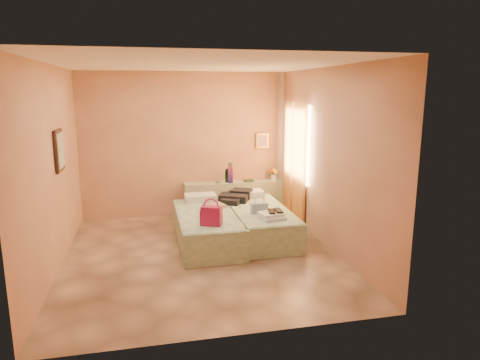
{
  "coord_description": "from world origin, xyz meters",
  "views": [
    {
      "loc": [
        -0.73,
        -6.1,
        2.44
      ],
      "look_at": [
        0.79,
        0.85,
        0.95
      ],
      "focal_mm": 32.0,
      "sensor_mm": 36.0,
      "label": 1
    }
  ],
  "objects_px": {
    "water_bottle": "(227,176)",
    "flower_vase": "(274,173)",
    "blue_handbag": "(259,208)",
    "bed_right": "(259,223)",
    "green_book": "(249,181)",
    "magenta_handbag": "(211,216)",
    "headboard_ledge": "(236,197)",
    "towel_stack": "(272,216)",
    "bed_left": "(207,228)"
  },
  "relations": [
    {
      "from": "magenta_handbag",
      "to": "towel_stack",
      "type": "relative_size",
      "value": 0.87
    },
    {
      "from": "headboard_ledge",
      "to": "green_book",
      "type": "distance_m",
      "value": 0.43
    },
    {
      "from": "bed_left",
      "to": "green_book",
      "type": "bearing_deg",
      "value": 55.17
    },
    {
      "from": "headboard_ledge",
      "to": "magenta_handbag",
      "type": "xyz_separation_m",
      "value": [
        -0.83,
        -2.22,
        0.32
      ]
    },
    {
      "from": "green_book",
      "to": "magenta_handbag",
      "type": "relative_size",
      "value": 0.62
    },
    {
      "from": "bed_left",
      "to": "water_bottle",
      "type": "relative_size",
      "value": 7.69
    },
    {
      "from": "green_book",
      "to": "towel_stack",
      "type": "height_order",
      "value": "green_book"
    },
    {
      "from": "headboard_ledge",
      "to": "bed_right",
      "type": "bearing_deg",
      "value": -86.65
    },
    {
      "from": "bed_right",
      "to": "green_book",
      "type": "bearing_deg",
      "value": 82.94
    },
    {
      "from": "bed_right",
      "to": "water_bottle",
      "type": "relative_size",
      "value": 7.69
    },
    {
      "from": "headboard_ledge",
      "to": "water_bottle",
      "type": "xyz_separation_m",
      "value": [
        -0.18,
        -0.03,
        0.45
      ]
    },
    {
      "from": "magenta_handbag",
      "to": "towel_stack",
      "type": "bearing_deg",
      "value": 29.34
    },
    {
      "from": "bed_right",
      "to": "water_bottle",
      "type": "bearing_deg",
      "value": 100.33
    },
    {
      "from": "blue_handbag",
      "to": "green_book",
      "type": "bearing_deg",
      "value": 78.11
    },
    {
      "from": "flower_vase",
      "to": "blue_handbag",
      "type": "bearing_deg",
      "value": -113.58
    },
    {
      "from": "flower_vase",
      "to": "magenta_handbag",
      "type": "bearing_deg",
      "value": -126.21
    },
    {
      "from": "blue_handbag",
      "to": "headboard_ledge",
      "type": "bearing_deg",
      "value": 86.68
    },
    {
      "from": "flower_vase",
      "to": "towel_stack",
      "type": "xyz_separation_m",
      "value": [
        -0.66,
        -2.13,
        -0.25
      ]
    },
    {
      "from": "green_book",
      "to": "flower_vase",
      "type": "relative_size",
      "value": 0.65
    },
    {
      "from": "flower_vase",
      "to": "bed_right",
      "type": "bearing_deg",
      "value": -115.32
    },
    {
      "from": "bed_right",
      "to": "blue_handbag",
      "type": "xyz_separation_m",
      "value": [
        -0.07,
        -0.29,
        0.34
      ]
    },
    {
      "from": "bed_right",
      "to": "magenta_handbag",
      "type": "distance_m",
      "value": 1.23
    },
    {
      "from": "flower_vase",
      "to": "water_bottle",
      "type": "bearing_deg",
      "value": -178.52
    },
    {
      "from": "bed_right",
      "to": "magenta_handbag",
      "type": "height_order",
      "value": "magenta_handbag"
    },
    {
      "from": "water_bottle",
      "to": "flower_vase",
      "type": "relative_size",
      "value": 0.89
    },
    {
      "from": "bed_right",
      "to": "green_book",
      "type": "distance_m",
      "value": 1.53
    },
    {
      "from": "flower_vase",
      "to": "towel_stack",
      "type": "bearing_deg",
      "value": -107.25
    },
    {
      "from": "headboard_ledge",
      "to": "water_bottle",
      "type": "height_order",
      "value": "water_bottle"
    },
    {
      "from": "bed_left",
      "to": "magenta_handbag",
      "type": "height_order",
      "value": "magenta_handbag"
    },
    {
      "from": "bed_left",
      "to": "towel_stack",
      "type": "xyz_separation_m",
      "value": [
        0.94,
        -0.54,
        0.3
      ]
    },
    {
      "from": "headboard_ledge",
      "to": "magenta_handbag",
      "type": "bearing_deg",
      "value": -110.53
    },
    {
      "from": "green_book",
      "to": "flower_vase",
      "type": "height_order",
      "value": "flower_vase"
    },
    {
      "from": "water_bottle",
      "to": "bed_right",
      "type": "bearing_deg",
      "value": -79.49
    },
    {
      "from": "bed_left",
      "to": "flower_vase",
      "type": "height_order",
      "value": "flower_vase"
    },
    {
      "from": "towel_stack",
      "to": "bed_left",
      "type": "bearing_deg",
      "value": 150.19
    },
    {
      "from": "water_bottle",
      "to": "magenta_handbag",
      "type": "relative_size",
      "value": 0.85
    },
    {
      "from": "water_bottle",
      "to": "flower_vase",
      "type": "height_order",
      "value": "flower_vase"
    },
    {
      "from": "green_book",
      "to": "bed_right",
      "type": "bearing_deg",
      "value": -103.28
    },
    {
      "from": "magenta_handbag",
      "to": "blue_handbag",
      "type": "height_order",
      "value": "magenta_handbag"
    },
    {
      "from": "water_bottle",
      "to": "green_book",
      "type": "height_order",
      "value": "water_bottle"
    },
    {
      "from": "headboard_ledge",
      "to": "towel_stack",
      "type": "relative_size",
      "value": 5.86
    },
    {
      "from": "headboard_ledge",
      "to": "blue_handbag",
      "type": "xyz_separation_m",
      "value": [
        0.02,
        -1.78,
        0.26
      ]
    },
    {
      "from": "magenta_handbag",
      "to": "water_bottle",
      "type": "bearing_deg",
      "value": 97.57
    },
    {
      "from": "magenta_handbag",
      "to": "blue_handbag",
      "type": "xyz_separation_m",
      "value": [
        0.85,
        0.44,
        -0.06
      ]
    },
    {
      "from": "water_bottle",
      "to": "blue_handbag",
      "type": "height_order",
      "value": "water_bottle"
    },
    {
      "from": "green_book",
      "to": "flower_vase",
      "type": "distance_m",
      "value": 0.55
    },
    {
      "from": "green_book",
      "to": "magenta_handbag",
      "type": "xyz_separation_m",
      "value": [
        -1.09,
        -2.19,
        -0.02
      ]
    },
    {
      "from": "headboard_ledge",
      "to": "bed_left",
      "type": "distance_m",
      "value": 1.78
    },
    {
      "from": "magenta_handbag",
      "to": "towel_stack",
      "type": "distance_m",
      "value": 0.97
    },
    {
      "from": "green_book",
      "to": "flower_vase",
      "type": "bearing_deg",
      "value": -3.45
    }
  ]
}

